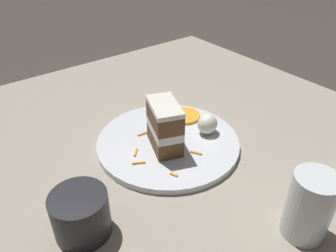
% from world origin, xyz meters
% --- Properties ---
extents(ground_plane, '(6.00, 6.00, 0.00)m').
position_xyz_m(ground_plane, '(0.00, 0.00, 0.00)').
color(ground_plane, '#38332D').
rests_on(ground_plane, ground).
extents(dining_table, '(0.93, 1.05, 0.03)m').
position_xyz_m(dining_table, '(0.00, 0.00, 0.01)').
color(dining_table, gray).
rests_on(dining_table, ground).
extents(plate, '(0.30, 0.30, 0.01)m').
position_xyz_m(plate, '(-0.06, 0.01, 0.03)').
color(plate, silver).
rests_on(plate, dining_table).
extents(cake_slice, '(0.08, 0.11, 0.10)m').
position_xyz_m(cake_slice, '(-0.07, -0.01, 0.09)').
color(cake_slice, brown).
rests_on(cake_slice, plate).
extents(cream_dollop, '(0.05, 0.04, 0.04)m').
position_xyz_m(cream_dollop, '(0.03, -0.02, 0.06)').
color(cream_dollop, white).
rests_on(cream_dollop, plate).
extents(orange_garnish, '(0.07, 0.07, 0.01)m').
position_xyz_m(orange_garnish, '(0.03, 0.06, 0.04)').
color(orange_garnish, orange).
rests_on(orange_garnish, plate).
extents(carrot_shreds_scatter, '(0.13, 0.16, 0.00)m').
position_xyz_m(carrot_shreds_scatter, '(-0.10, -0.01, 0.04)').
color(carrot_shreds_scatter, orange).
rests_on(carrot_shreds_scatter, plate).
extents(drinking_glass, '(0.07, 0.07, 0.11)m').
position_xyz_m(drinking_glass, '(-0.03, -0.30, 0.08)').
color(drinking_glass, silver).
rests_on(drinking_glass, dining_table).
extents(coffee_mug, '(0.09, 0.09, 0.07)m').
position_xyz_m(coffee_mug, '(-0.30, -0.09, 0.07)').
color(coffee_mug, '#232328').
rests_on(coffee_mug, dining_table).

